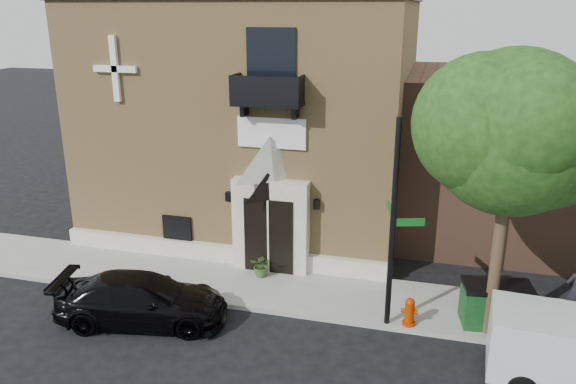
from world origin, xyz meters
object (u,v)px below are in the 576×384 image
at_px(street_sign, 393,225).
at_px(fire_hydrant, 409,312).
at_px(black_sedan, 142,299).
at_px(dumpster, 496,304).

distance_m(street_sign, fire_hydrant, 2.67).
height_order(street_sign, fire_hydrant, street_sign).
distance_m(black_sedan, dumpster, 10.14).
bearing_deg(street_sign, fire_hydrant, -13.53).
height_order(fire_hydrant, dumpster, dumpster).
relative_size(street_sign, dumpster, 2.96).
bearing_deg(fire_hydrant, street_sign, -176.71).
bearing_deg(black_sedan, street_sign, -88.66).
relative_size(black_sedan, street_sign, 0.83).
bearing_deg(fire_hydrant, dumpster, 15.91).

